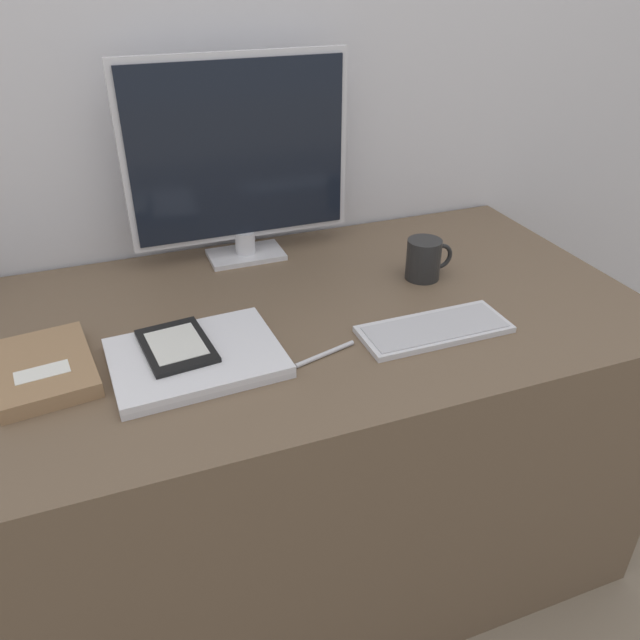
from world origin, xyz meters
The scene contains 10 objects.
ground_plane centered at (0.00, 0.00, 0.00)m, with size 10.00×10.00×0.00m, color gray.
wall_back centered at (0.00, 0.58, 1.20)m, with size 3.60×0.05×2.40m.
desk centered at (0.00, 0.15, 0.36)m, with size 1.53×0.78×0.73m.
monitor centered at (0.00, 0.45, 0.97)m, with size 0.52×0.11×0.47m.
keyboard centered at (0.26, -0.03, 0.73)m, with size 0.30×0.12×0.01m.
laptop centered at (-0.20, 0.03, 0.74)m, with size 0.31×0.25×0.02m.
ereader centered at (-0.23, 0.06, 0.76)m, with size 0.13×0.18×0.01m.
notebook centered at (-0.46, 0.09, 0.74)m, with size 0.19×0.25×0.03m.
coffee_mug centered at (0.35, 0.19, 0.77)m, with size 0.11×0.08×0.09m.
pen centered at (0.02, -0.03, 0.73)m, with size 0.13×0.04×0.01m.
Camera 1 is at (-0.33, -0.93, 1.38)m, focal length 35.00 mm.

